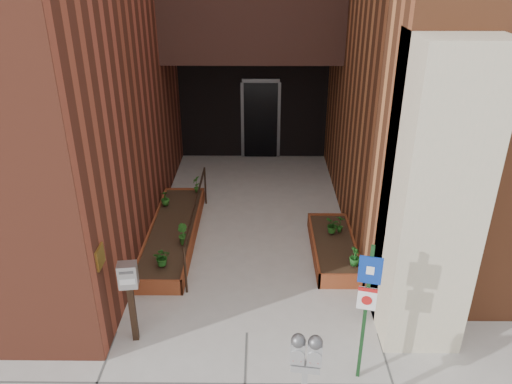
{
  "coord_description": "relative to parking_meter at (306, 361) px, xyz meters",
  "views": [
    {
      "loc": [
        0.2,
        -5.9,
        5.28
      ],
      "look_at": [
        0.12,
        1.8,
        1.52
      ],
      "focal_mm": 35.0,
      "sensor_mm": 36.0,
      "label": 1
    }
  ],
  "objects": [
    {
      "name": "planter_left",
      "position": [
        -2.26,
        4.49,
        -1.08
      ],
      "size": [
        0.9,
        3.6,
        0.3
      ],
      "color": "brown",
      "rests_on": "ground"
    },
    {
      "name": "ground",
      "position": [
        -0.71,
        1.79,
        -1.21
      ],
      "size": [
        80.0,
        80.0,
        0.0
      ],
      "primitive_type": "plane",
      "color": "#9E9991",
      "rests_on": "ground"
    },
    {
      "name": "shrub_right_b",
      "position": [
        1.05,
        4.33,
        -0.73
      ],
      "size": [
        0.27,
        0.27,
        0.37
      ],
      "primitive_type": "imported",
      "rotation": [
        0.0,
        0.0,
        2.57
      ],
      "color": "#22621C",
      "rests_on": "planter_right"
    },
    {
      "name": "shrub_left_c",
      "position": [
        -2.56,
        5.44,
        -0.75
      ],
      "size": [
        0.22,
        0.22,
        0.32
      ],
      "primitive_type": "imported",
      "rotation": [
        0.0,
        0.0,
        3.42
      ],
      "color": "#235C1A",
      "rests_on": "planter_left"
    },
    {
      "name": "payment_dropbox",
      "position": [
        -2.37,
        1.65,
        -0.24
      ],
      "size": [
        0.29,
        0.23,
        1.35
      ],
      "color": "black",
      "rests_on": "ground"
    },
    {
      "name": "handrail",
      "position": [
        -1.76,
        4.44,
        -0.47
      ],
      "size": [
        0.04,
        3.34,
        0.9
      ],
      "color": "black",
      "rests_on": "ground"
    },
    {
      "name": "shrub_right_a",
      "position": [
        1.14,
        3.2,
        -0.74
      ],
      "size": [
        0.24,
        0.24,
        0.34
      ],
      "primitive_type": "imported",
      "rotation": [
        0.0,
        0.0,
        1.25
      ],
      "color": "#164F19",
      "rests_on": "planter_right"
    },
    {
      "name": "shrub_left_a",
      "position": [
        -2.21,
        3.16,
        -0.75
      ],
      "size": [
        0.33,
        0.33,
        0.33
      ],
      "primitive_type": "imported",
      "rotation": [
        0.0,
        0.0,
        0.12
      ],
      "color": "#1E5919",
      "rests_on": "planter_left"
    },
    {
      "name": "shrub_right_c",
      "position": [
        0.9,
        4.3,
        -0.75
      ],
      "size": [
        0.31,
        0.31,
        0.33
      ],
      "primitive_type": "imported",
      "rotation": [
        0.0,
        0.0,
        4.78
      ],
      "color": "#1F5819",
      "rests_on": "planter_right"
    },
    {
      "name": "sign_post",
      "position": [
        0.84,
        0.94,
        0.08
      ],
      "size": [
        0.28,
        0.1,
        2.1
      ],
      "color": "#153A19",
      "rests_on": "ground"
    },
    {
      "name": "shrub_left_d",
      "position": [
        -1.96,
        6.09,
        -0.72
      ],
      "size": [
        0.22,
        0.22,
        0.39
      ],
      "primitive_type": "imported",
      "rotation": [
        0.0,
        0.0,
        4.81
      ],
      "color": "#2A621C",
      "rests_on": "planter_left"
    },
    {
      "name": "planter_right",
      "position": [
        0.89,
        3.99,
        -1.08
      ],
      "size": [
        0.8,
        2.2,
        0.3
      ],
      "color": "brown",
      "rests_on": "ground"
    },
    {
      "name": "parking_meter",
      "position": [
        0.0,
        0.0,
        0.0
      ],
      "size": [
        0.36,
        0.19,
        1.57
      ],
      "color": "#A5A6A8",
      "rests_on": "ground"
    },
    {
      "name": "shrub_left_b",
      "position": [
        -1.96,
        3.87,
        -0.71
      ],
      "size": [
        0.31,
        0.31,
        0.39
      ],
      "primitive_type": "imported",
      "rotation": [
        0.0,
        0.0,
        2.29
      ],
      "color": "#205017",
      "rests_on": "planter_left"
    }
  ]
}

